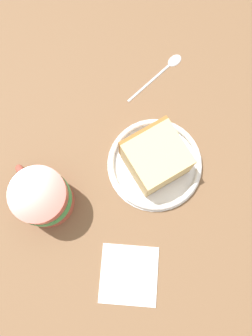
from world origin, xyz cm
name	(u,v)px	position (x,y,z in cm)	size (l,w,h in cm)	color
ground_plane	(112,158)	(0.00, 0.00, -1.33)	(123.04, 123.04, 2.66)	brown
small_plate	(152,164)	(-6.88, 2.50, 0.79)	(16.67, 16.67, 1.60)	white
cake_slice	(153,158)	(-6.77, 2.25, 4.10)	(11.81, 11.82, 6.89)	#9E662D
tea_mug	(40,198)	(12.19, 6.62, 4.71)	(9.00, 10.70, 9.03)	#BF4C3F
teaspoon	(163,68)	(-11.61, -15.75, 0.35)	(11.81, 9.08, 0.80)	silver
folded_napkin	(128,275)	(-0.23, 20.42, 0.30)	(9.37, 9.52, 0.60)	white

